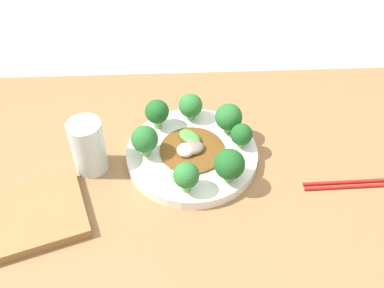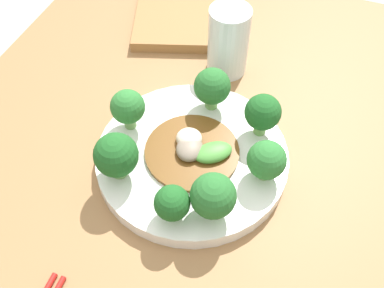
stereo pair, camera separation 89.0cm
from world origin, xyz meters
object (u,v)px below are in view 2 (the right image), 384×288
(broccoli_east, at_px, (212,87))
(broccoli_south, at_px, (267,160))
(broccoli_northwest, at_px, (116,156))
(broccoli_southwest, at_px, (213,196))
(broccoli_west, at_px, (172,203))
(cutting_board, at_px, (178,6))
(broccoli_southeast, at_px, (263,113))
(broccoli_north, at_px, (128,107))
(plate, at_px, (192,157))
(stirfry_center, at_px, (195,149))
(drinking_glass, at_px, (228,41))

(broccoli_east, bearing_deg, broccoli_south, -131.62)
(broccoli_northwest, bearing_deg, broccoli_southwest, -95.30)
(broccoli_west, bearing_deg, cutting_board, 20.81)
(broccoli_east, distance_m, broccoli_west, 0.20)
(broccoli_southeast, xyz_separation_m, broccoli_north, (-0.06, 0.18, -0.00))
(plate, relative_size, broccoli_north, 4.14)
(broccoli_west, height_order, stirfry_center, broccoli_west)
(broccoli_northwest, xyz_separation_m, stirfry_center, (0.07, -0.08, -0.03))
(broccoli_northwest, relative_size, broccoli_southwest, 1.04)
(plate, height_order, broccoli_south, broccoli_south)
(broccoli_south, height_order, drinking_glass, drinking_glass)
(broccoli_east, height_order, broccoli_southwest, same)
(drinking_glass, bearing_deg, broccoli_southwest, -165.87)
(plate, xyz_separation_m, drinking_glass, (0.21, 0.01, 0.05))
(drinking_glass, bearing_deg, broccoli_east, -174.57)
(broccoli_east, xyz_separation_m, drinking_glass, (0.11, 0.01, -0.00))
(broccoli_southwest, bearing_deg, broccoli_west, 116.20)
(broccoli_north, relative_size, broccoli_southwest, 0.96)
(plate, bearing_deg, stirfry_center, -56.24)
(broccoli_northwest, bearing_deg, broccoli_east, -25.05)
(stirfry_center, bearing_deg, broccoli_southwest, -146.48)
(broccoli_southeast, relative_size, cutting_board, 0.24)
(broccoli_north, relative_size, broccoli_west, 1.23)
(broccoli_east, height_order, drinking_glass, drinking_glass)
(cutting_board, bearing_deg, plate, -155.30)
(plate, bearing_deg, broccoli_northwest, 130.15)
(broccoli_south, xyz_separation_m, broccoli_east, (0.10, 0.11, 0.01))
(broccoli_southwest, bearing_deg, plate, 35.71)
(broccoli_southwest, relative_size, cutting_board, 0.24)
(broccoli_west, height_order, drinking_glass, drinking_glass)
(broccoli_northwest, xyz_separation_m, broccoli_southeast, (0.14, -0.16, 0.00))
(broccoli_west, distance_m, cutting_board, 0.47)
(broccoli_east, distance_m, broccoli_southwest, 0.19)
(broccoli_north, relative_size, stirfry_center, 0.49)
(broccoli_south, distance_m, cutting_board, 0.42)
(broccoli_northwest, height_order, drinking_glass, drinking_glass)
(broccoli_south, distance_m, broccoli_west, 0.14)
(broccoli_northwest, height_order, broccoli_west, broccoli_northwest)
(broccoli_east, bearing_deg, broccoli_north, 128.79)
(plate, relative_size, cutting_board, 0.94)
(broccoli_east, bearing_deg, broccoli_west, -175.27)
(broccoli_south, bearing_deg, drinking_glass, 29.77)
(plate, distance_m, broccoli_southeast, 0.12)
(broccoli_south, bearing_deg, broccoli_southwest, 149.13)
(plate, height_order, broccoli_west, broccoli_west)
(plate, distance_m, drinking_glass, 0.21)
(broccoli_south, xyz_separation_m, broccoli_north, (0.02, 0.21, 0.01))
(broccoli_southeast, distance_m, cutting_board, 0.35)
(broccoli_south, bearing_deg, stirfry_center, 87.95)
(broccoli_northwest, distance_m, stirfry_center, 0.11)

